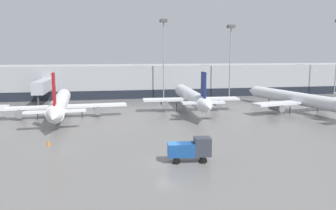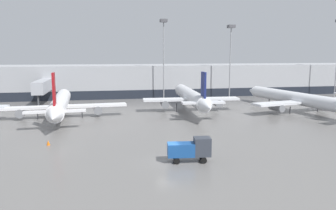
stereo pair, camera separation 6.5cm
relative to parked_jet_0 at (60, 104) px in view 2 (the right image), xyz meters
name	(u,v)px [view 2 (the right image)]	position (x,y,z in m)	size (l,w,h in m)	color
ground_plane	(167,162)	(15.55, -29.43, -2.75)	(320.00, 320.00, 0.00)	slate
terminal_building	(129,80)	(15.45, 32.49, 1.75)	(160.00, 29.95, 9.00)	#9EA0A5
parked_jet_0	(60,104)	(0.00, 0.00, 0.00)	(25.49, 32.15, 9.34)	white
parked_jet_1	(302,100)	(49.56, -2.84, -0.04)	(23.52, 37.29, 9.79)	silver
parked_jet_5	(191,97)	(26.85, 3.03, 0.32)	(20.94, 32.85, 9.05)	silver
service_truck_0	(190,149)	(18.19, -29.70, -1.19)	(5.07, 2.16, 2.84)	#19478C
traffic_cone_0	(48,143)	(0.90, -19.44, -2.40)	(0.46, 0.46, 0.69)	orange
apron_light_mast_2	(164,38)	(23.97, 21.31, 13.65)	(1.80, 1.80, 21.19)	gray
apron_light_mast_4	(231,42)	(41.95, 19.62, 12.75)	(1.80, 1.80, 19.85)	gray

